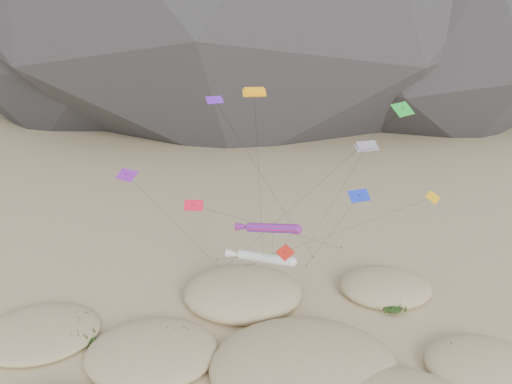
% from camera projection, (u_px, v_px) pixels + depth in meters
% --- Properties ---
extents(dunes, '(54.02, 36.96, 3.78)m').
position_uv_depth(dunes, '(261.00, 363.00, 46.03)').
color(dunes, '#CCB789').
rests_on(dunes, ground).
extents(dune_grass, '(40.73, 30.81, 1.57)m').
position_uv_depth(dune_grass, '(264.00, 355.00, 46.79)').
color(dune_grass, black).
rests_on(dune_grass, ground).
extents(kite_stakes, '(17.75, 6.85, 0.30)m').
position_uv_depth(kite_stakes, '(276.00, 258.00, 65.82)').
color(kite_stakes, '#3F2D1E').
rests_on(kite_stakes, ground).
extents(rainbow_tube_kite, '(6.62, 13.70, 11.49)m').
position_uv_depth(rainbow_tube_kite, '(270.00, 228.00, 49.81)').
color(rainbow_tube_kite, red).
rests_on(rainbow_tube_kite, ground).
extents(white_tube_kite, '(6.54, 17.16, 10.16)m').
position_uv_depth(white_tube_kite, '(262.00, 258.00, 46.70)').
color(white_tube_kite, silver).
rests_on(white_tube_kite, ground).
extents(orange_parafoil, '(3.09, 10.81, 24.14)m').
position_uv_depth(orange_parafoil, '(254.00, 95.00, 48.41)').
color(orange_parafoil, orange).
rests_on(orange_parafoil, ground).
extents(multi_parafoil, '(3.91, 15.81, 19.03)m').
position_uv_depth(multi_parafoil, '(366.00, 148.00, 49.25)').
color(multi_parafoil, '#FF1A34').
rests_on(multi_parafoil, ground).
extents(delta_kites, '(31.97, 23.37, 23.20)m').
position_uv_depth(delta_kites, '(307.00, 177.00, 48.17)').
color(delta_kites, green).
rests_on(delta_kites, ground).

